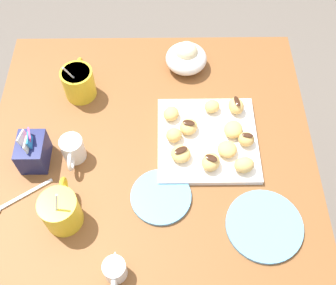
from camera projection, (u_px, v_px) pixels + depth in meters
ground_plane at (157, 240)px, 1.73m from camera, size 8.00×8.00×0.00m
dining_table at (153, 174)px, 1.24m from camera, size 0.85×0.88×0.72m
pastry_plate_square at (207, 140)px, 1.13m from camera, size 0.27×0.27×0.02m
coffee_mug_yellow_left at (61, 210)px, 0.97m from camera, size 0.13×0.09×0.15m
coffee_mug_yellow_right at (79, 82)px, 1.18m from camera, size 0.13×0.09×0.14m
cream_pitcher_white at (73, 149)px, 1.08m from camera, size 0.10×0.06×0.07m
sugar_caddy at (33, 152)px, 1.07m from camera, size 0.09×0.07×0.11m
ice_cream_bowl at (186, 57)px, 1.25m from camera, size 0.12×0.12×0.09m
chocolate_sauce_pitcher at (115, 270)px, 0.92m from camera, size 0.09×0.05×0.06m
saucer_sky_left at (161, 197)px, 1.04m from camera, size 0.15×0.15×0.01m
saucer_sky_right at (264, 226)px, 1.00m from camera, size 0.19×0.19×0.01m
loose_spoon_near_saucer at (15, 200)px, 1.04m from camera, size 0.10×0.14×0.01m
beignet_0 at (171, 114)px, 1.15m from camera, size 0.06×0.06×0.03m
beignet_1 at (189, 127)px, 1.12m from camera, size 0.07×0.07×0.03m
chocolate_drizzle_1 at (189, 123)px, 1.11m from camera, size 0.03×0.04×0.00m
beignet_2 at (212, 106)px, 1.16m from camera, size 0.05×0.06×0.03m
beignet_3 at (227, 149)px, 1.08m from camera, size 0.07×0.07×0.03m
beignet_4 at (211, 162)px, 1.06m from camera, size 0.07×0.06×0.04m
chocolate_drizzle_4 at (211, 158)px, 1.04m from camera, size 0.03×0.04×0.00m
beignet_5 at (246, 139)px, 1.10m from camera, size 0.05×0.05×0.04m
chocolate_drizzle_5 at (248, 135)px, 1.08m from camera, size 0.02×0.03×0.00m
beignet_6 at (174, 135)px, 1.11m from camera, size 0.05×0.05×0.04m
beignet_7 at (236, 106)px, 1.16m from camera, size 0.06×0.05×0.04m
chocolate_drizzle_7 at (237, 101)px, 1.14m from camera, size 0.04×0.02×0.00m
beignet_8 at (181, 154)px, 1.08m from camera, size 0.07×0.07×0.03m
chocolate_drizzle_8 at (181, 150)px, 1.06m from camera, size 0.03×0.04×0.00m
beignet_9 at (233, 129)px, 1.12m from camera, size 0.07×0.07×0.03m
beignet_10 at (244, 165)px, 1.06m from camera, size 0.05×0.06×0.04m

